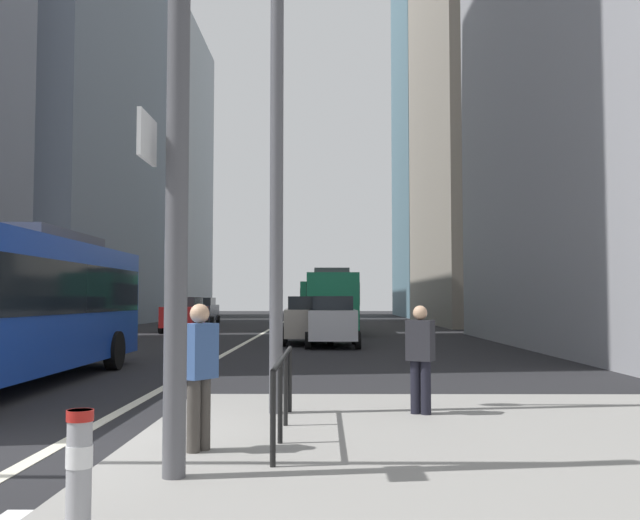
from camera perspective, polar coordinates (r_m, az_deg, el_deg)
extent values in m
plane|color=black|center=(28.83, -6.27, -6.81)|extent=(160.00, 160.00, 0.00)
cube|color=gray|center=(8.08, 16.63, -15.60)|extent=(9.00, 10.00, 0.15)
cube|color=beige|center=(38.77, -4.55, -5.87)|extent=(0.20, 80.00, 0.01)
cube|color=slate|center=(54.21, -20.95, 11.58)|extent=(11.66, 23.35, 30.89)
cube|color=#9E9EA3|center=(78.19, -14.03, 6.78)|extent=(12.04, 17.32, 30.47)
cube|color=slate|center=(78.78, 10.61, 12.16)|extent=(11.39, 16.96, 45.20)
cube|color=#14389E|center=(15.97, -24.19, -3.28)|extent=(2.56, 11.72, 2.75)
cube|color=black|center=(15.97, -24.16, -2.05)|extent=(2.60, 11.49, 1.10)
cube|color=#4C4C51|center=(17.64, -21.73, 1.66)|extent=(1.77, 4.22, 0.30)
cylinder|color=black|center=(19.12, -16.30, -7.05)|extent=(0.31, 1.00, 1.00)
cylinder|color=black|center=(19.93, -22.98, -6.76)|extent=(0.31, 1.00, 1.00)
cube|color=#198456|center=(38.61, 0.83, -3.34)|extent=(2.70, 10.95, 2.75)
cube|color=black|center=(38.61, 0.83, -2.83)|extent=(2.74, 10.73, 1.10)
cube|color=#4C4C51|center=(37.00, 0.89, -0.99)|extent=(1.82, 3.96, 0.30)
cylinder|color=black|center=(42.10, -0.94, -5.00)|extent=(0.32, 1.01, 1.00)
cylinder|color=black|center=(42.16, 2.34, -4.99)|extent=(0.32, 1.01, 1.00)
cylinder|color=black|center=(35.13, -0.99, -5.35)|extent=(0.32, 1.01, 1.00)
cylinder|color=black|center=(35.20, 2.94, -5.35)|extent=(0.32, 1.01, 1.00)
cube|color=#198456|center=(55.83, -0.02, -3.29)|extent=(2.74, 10.67, 2.75)
cube|color=black|center=(55.83, -0.02, -2.94)|extent=(2.77, 10.46, 1.10)
cube|color=#4C4C51|center=(54.26, -0.07, -1.69)|extent=(1.84, 3.86, 0.30)
cylinder|color=black|center=(59.29, -1.08, -4.47)|extent=(0.32, 1.01, 1.00)
cylinder|color=black|center=(59.22, 1.24, -4.47)|extent=(0.32, 1.01, 1.00)
cylinder|color=black|center=(52.50, -1.44, -4.64)|extent=(0.32, 1.01, 1.00)
cylinder|color=black|center=(52.43, 1.19, -4.64)|extent=(0.32, 1.01, 1.00)
cube|color=maroon|center=(39.43, -10.90, -4.52)|extent=(1.93, 4.16, 1.10)
cube|color=black|center=(39.57, -10.83, -3.35)|extent=(1.57, 2.26, 0.52)
cylinder|color=black|center=(37.89, -10.05, -5.42)|extent=(0.24, 0.65, 0.64)
cylinder|color=black|center=(38.33, -12.72, -5.37)|extent=(0.24, 0.65, 0.64)
cylinder|color=black|center=(40.61, -9.19, -5.28)|extent=(0.24, 0.65, 0.64)
cylinder|color=black|center=(41.02, -11.70, -5.23)|extent=(0.24, 0.65, 0.64)
cube|color=#B2A899|center=(29.06, -1.09, -5.08)|extent=(1.95, 4.56, 1.10)
cube|color=black|center=(28.90, -1.09, -3.48)|extent=(1.59, 2.48, 0.52)
cylinder|color=black|center=(30.62, -2.84, -6.01)|extent=(0.24, 0.65, 0.64)
cylinder|color=black|center=(30.64, 0.58, -6.01)|extent=(0.24, 0.65, 0.64)
cylinder|color=black|center=(27.56, -2.96, -6.32)|extent=(0.24, 0.65, 0.64)
cylinder|color=black|center=(27.59, 0.85, -6.32)|extent=(0.24, 0.65, 0.64)
cube|color=silver|center=(27.34, 1.03, -5.20)|extent=(1.79, 4.34, 1.10)
cube|color=black|center=(27.17, 1.03, -3.50)|extent=(1.50, 2.34, 0.52)
cylinder|color=black|center=(28.84, -0.82, -6.19)|extent=(0.22, 0.64, 0.64)
cylinder|color=black|center=(28.85, 2.82, -6.18)|extent=(0.22, 0.64, 0.64)
cylinder|color=black|center=(25.90, -0.97, -6.53)|extent=(0.22, 0.64, 0.64)
cylinder|color=black|center=(25.91, 3.09, -6.52)|extent=(0.22, 0.64, 0.64)
cube|color=#232838|center=(51.02, -9.50, -4.22)|extent=(1.80, 4.37, 1.10)
cube|color=black|center=(51.16, -9.46, -3.31)|extent=(1.50, 2.36, 0.52)
cylinder|color=black|center=(49.43, -8.75, -4.90)|extent=(0.22, 0.64, 0.64)
cylinder|color=black|center=(49.74, -10.83, -4.87)|extent=(0.22, 0.64, 0.64)
cylinder|color=black|center=(52.36, -8.25, -4.81)|extent=(0.22, 0.64, 0.64)
cylinder|color=black|center=(52.65, -10.21, -4.78)|extent=(0.22, 0.64, 0.64)
cylinder|color=#515156|center=(7.01, -11.47, 7.74)|extent=(0.22, 0.22, 6.00)
cube|color=white|center=(6.93, -13.81, 9.57)|extent=(0.04, 0.60, 0.44)
cylinder|color=#56565B|center=(10.76, -3.52, 9.27)|extent=(0.20, 0.20, 8.00)
cylinder|color=#99999E|center=(5.59, -18.92, -15.85)|extent=(0.18, 0.18, 0.88)
cylinder|color=white|center=(5.57, -18.90, -14.80)|extent=(0.19, 0.19, 0.16)
cylinder|color=#B21E19|center=(5.52, -18.84, -11.82)|extent=(0.20, 0.20, 0.08)
cylinder|color=black|center=(7.28, -3.83, -12.71)|extent=(0.06, 0.06, 0.95)
cylinder|color=black|center=(8.41, -3.24, -11.42)|extent=(0.06, 0.06, 0.95)
cylinder|color=black|center=(9.55, -2.80, -10.43)|extent=(0.06, 0.06, 0.95)
cylinder|color=black|center=(10.70, -2.45, -9.65)|extent=(0.06, 0.06, 0.95)
cylinder|color=black|center=(8.93, -3.00, -7.87)|extent=(0.06, 3.46, 0.06)
cylinder|color=black|center=(10.62, 7.73, -10.15)|extent=(0.15, 0.15, 0.78)
cylinder|color=black|center=(10.56, 8.56, -10.18)|extent=(0.15, 0.15, 0.78)
cube|color=#232328|center=(10.53, 8.12, -6.46)|extent=(0.45, 0.39, 0.60)
sphere|color=tan|center=(10.51, 8.10, -4.25)|extent=(0.21, 0.21, 0.21)
cylinder|color=#423D38|center=(8.16, -9.39, -12.18)|extent=(0.15, 0.15, 0.80)
cylinder|color=#423D38|center=(8.05, -10.20, -12.30)|extent=(0.15, 0.15, 0.80)
cube|color=#38568E|center=(8.02, -9.74, -7.27)|extent=(0.41, 0.45, 0.61)
sphere|color=tan|center=(8.01, -9.71, -4.29)|extent=(0.22, 0.22, 0.22)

